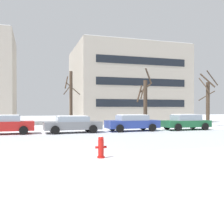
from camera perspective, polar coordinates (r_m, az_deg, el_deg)
The scene contains 11 objects.
ground_plane at distance 12.05m, azimuth -15.18°, elevation -8.36°, with size 120.00×120.00×0.00m, color white.
road_surface at distance 15.47m, azimuth -15.58°, elevation -6.33°, with size 80.00×8.90×0.00m.
fire_hydrant at distance 10.28m, azimuth -2.40°, elevation -7.42°, with size 0.44×0.30×0.88m.
parked_car_red at distance 21.11m, azimuth -22.33°, elevation -2.46°, with size 4.37×2.11×1.44m.
parked_car_gray at distance 21.00m, azimuth -8.52°, elevation -2.53°, with size 4.46×2.19×1.35m.
parked_car_blue at distance 22.40m, azimuth 4.35°, elevation -2.27°, with size 4.47×2.14×1.40m.
parked_car_green at distance 24.52m, azimuth 15.59°, elevation -2.05°, with size 4.26×2.11×1.40m.
tree_far_right at distance 25.33m, azimuth -8.86°, elevation 2.81°, with size 1.51×1.53×5.42m.
tree_far_left at distance 26.26m, azimuth 7.12°, elevation 2.31°, with size 1.70×1.59×5.81m.
tree_far_mid at distance 30.03m, azimuth 19.91°, elevation 2.21°, with size 2.31×2.33×5.87m.
building_far_right at distance 37.79m, azimuth 2.95°, elevation 5.67°, with size 14.39×11.93×10.30m.
Camera 1 is at (-0.36, -11.89, 1.90)m, focal length 42.50 mm.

